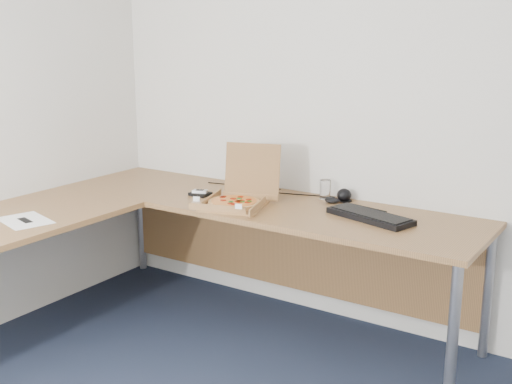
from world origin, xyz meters
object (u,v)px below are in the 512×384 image
Objects in this scene: pizza_box at (236,199)px; keyboard at (370,216)px; wallet at (200,194)px; drinking_glass at (325,189)px; desk at (166,216)px.

keyboard is (0.72, 0.17, -0.02)m from pizza_box.
wallet is at bearing -158.79° from keyboard.
pizza_box is 3.40× the size of drinking_glass.
drinking_glass is 0.72m from wallet.
wallet is (-0.31, 0.08, -0.03)m from pizza_box.
keyboard is (0.39, -0.25, -0.04)m from drinking_glass.
wallet is at bearing 147.88° from pizza_box.
drinking_glass is 0.46m from keyboard.
pizza_box reaches higher than desk.
pizza_box is at bearing 47.20° from desk.
desk is 6.77× the size of pizza_box.
desk is 1.07m from keyboard.
pizza_box is 0.32m from wallet.
wallet is (-0.05, 0.36, 0.04)m from desk.
keyboard reaches higher than desk.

